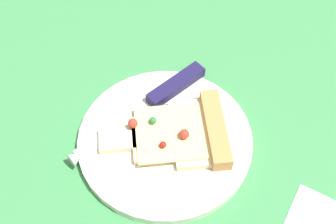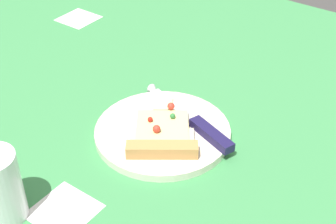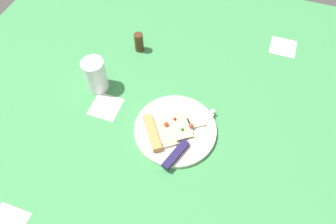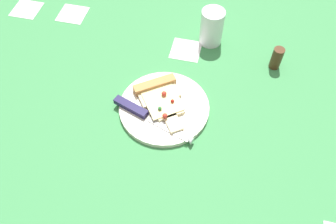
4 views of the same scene
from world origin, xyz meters
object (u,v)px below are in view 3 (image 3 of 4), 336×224
object	(u,v)px
pizza_slice	(167,129)
pepper_shaker	(139,42)
knife	(186,143)
drinking_glass	(95,75)
plate	(175,130)

from	to	relation	value
pizza_slice	pepper_shaker	size ratio (longest dim) A/B	2.68
pepper_shaker	knife	bearing A→B (deg)	-139.94
pizza_slice	drinking_glass	xyz separation A→B (cm)	(9.39, 27.02, 3.48)
knife	pepper_shaker	xyz separation A→B (cm)	(32.32, 27.18, 1.46)
pizza_slice	knife	distance (cm)	6.98
plate	drinking_glass	bearing A→B (deg)	74.82
plate	drinking_glass	xyz separation A→B (cm)	(7.90, 29.10, 5.00)
pizza_slice	knife	size ratio (longest dim) A/B	0.80
plate	knife	bearing A→B (deg)	-133.04
knife	pepper_shaker	bearing A→B (deg)	149.25
pizza_slice	knife	world-z (taller)	pizza_slice
knife	drinking_glass	xyz separation A→B (cm)	(11.99, 33.49, 3.68)
pizza_slice	drinking_glass	bearing A→B (deg)	-144.76
drinking_glass	pepper_shaker	xyz separation A→B (cm)	(20.33, -6.31, -2.22)
knife	plate	bearing A→B (deg)	156.15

